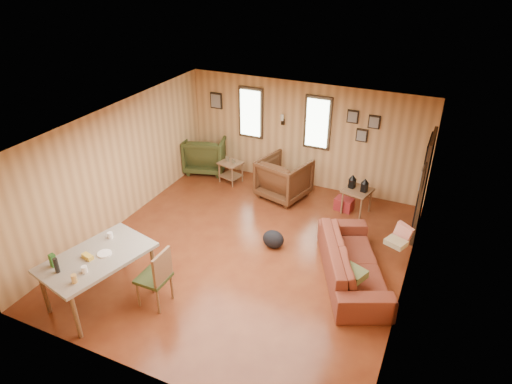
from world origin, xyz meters
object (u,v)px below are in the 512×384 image
recliner_brown (284,176)px  side_table (358,188)px  sofa (354,256)px  end_table (231,168)px  dining_table (96,260)px  recliner_green (206,152)px

recliner_brown → side_table: recliner_brown is taller
sofa → end_table: (-3.47, 2.29, -0.10)m
sofa → recliner_brown: (-2.08, 2.15, 0.05)m
dining_table → sofa: bearing=45.4°
recliner_brown → side_table: 1.63m
side_table → recliner_brown: bearing=178.9°
recliner_green → recliner_brown: bearing=152.0°
recliner_brown → side_table: bearing=-166.3°
recliner_green → dining_table: (0.85, -4.77, 0.27)m
side_table → dining_table: 5.23m
recliner_green → end_table: recliner_green is taller
sofa → recliner_green: 5.04m
recliner_brown → recliner_green: 2.28m
recliner_green → side_table: recliner_green is taller
sofa → recliner_brown: bearing=19.3°
recliner_brown → side_table: size_ratio=1.17×
dining_table → recliner_green: bearing=113.6°
end_table → side_table: 3.03m
recliner_green → dining_table: dining_table is taller
dining_table → side_table: bearing=68.3°
sofa → side_table: (-0.45, 2.12, 0.13)m
recliner_brown → recliner_green: bearing=3.1°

